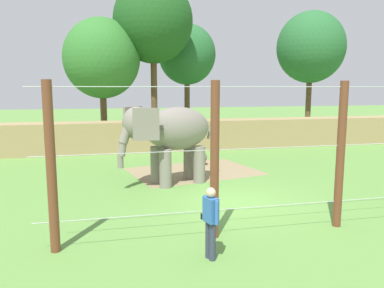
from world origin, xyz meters
name	(u,v)px	position (x,y,z in m)	size (l,w,h in m)	color
ground_plane	(237,201)	(0.00, 0.00, 0.00)	(120.00, 120.00, 0.00)	#609342
dirt_patch	(194,171)	(-0.36, 4.86, 0.00)	(5.64, 4.12, 0.01)	#937F5B
embankment_wall	(177,135)	(0.00, 11.16, 0.91)	(36.00, 1.80, 1.83)	tan
elephant	(170,132)	(-1.81, 2.85, 2.09)	(4.12, 2.39, 3.16)	gray
enrichment_ball	(199,157)	(0.24, 6.26, 0.39)	(0.77, 0.77, 0.77)	gray
cable_fence	(277,158)	(0.08, -2.85, 2.03)	(12.11, 0.23, 4.05)	brown
zookeeper	(211,220)	(-2.07, -4.05, 0.93)	(0.33, 0.57, 1.67)	#33384C
tree_far_left	(187,55)	(2.25, 18.56, 6.46)	(4.61, 4.61, 8.91)	brown
tree_left_of_centre	(153,22)	(-0.91, 14.96, 8.35)	(5.47, 5.47, 11.26)	brown
tree_behind_wall	(102,59)	(-4.43, 14.71, 5.78)	(5.10, 5.10, 8.47)	brown
tree_right_of_centre	(311,48)	(12.10, 16.61, 7.06)	(5.46, 5.46, 9.96)	brown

